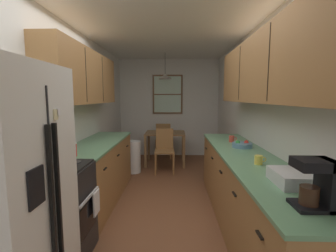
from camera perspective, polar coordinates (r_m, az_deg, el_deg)
ground_plane at (r=4.00m, az=-0.71°, el=-16.01°), size 12.00×12.00×0.00m
wall_left at (r=3.99m, az=-20.54°, el=2.40°), size 0.10×9.00×2.55m
wall_right at (r=3.88m, az=19.60°, el=2.32°), size 0.10×9.00×2.55m
wall_back at (r=6.34m, az=0.24°, el=4.37°), size 4.40×0.10×2.55m
ceiling_slab at (r=3.83m, az=-0.78°, el=22.55°), size 4.40×9.00×0.08m
refrigerator at (r=1.92m, az=-35.30°, el=-14.94°), size 0.70×0.77×1.77m
stove_range at (r=2.64m, az=-25.65°, el=-18.15°), size 0.66×0.59×1.10m
microwave_over_range at (r=2.46m, az=-29.41°, el=6.98°), size 0.39×0.59×0.30m
counter_left at (r=3.78m, az=-16.46°, el=-10.41°), size 0.64×2.04×0.90m
upper_cabinets_left at (r=3.63m, az=-19.62°, el=10.99°), size 0.33×2.12×0.74m
counter_right at (r=3.02m, az=18.47°, el=-15.00°), size 0.64×3.19×0.90m
upper_cabinets_right at (r=2.82m, az=22.69°, el=12.61°), size 0.33×2.87×0.73m
dining_table at (r=5.50m, az=-0.68°, el=-2.86°), size 0.91×0.72×0.75m
dining_chair_near at (r=4.97m, az=-0.84°, el=-5.37°), size 0.41×0.41×0.90m
dining_chair_far at (r=6.09m, az=-1.11°, el=-3.08°), size 0.40×0.40×0.90m
pendant_light at (r=5.44m, az=-0.70°, el=11.87°), size 0.30×0.30×0.57m
back_window at (r=6.26m, az=-0.11°, el=7.63°), size 0.79×0.05×1.02m
trash_bin at (r=5.00m, az=-8.31°, el=-7.36°), size 0.29×0.29×0.66m
storage_canister at (r=2.87m, az=-22.14°, el=-5.25°), size 0.10×0.10×0.16m
dish_towel at (r=2.62m, az=-16.90°, el=-17.27°), size 0.02×0.16×0.24m
coffee_maker at (r=1.69m, az=32.54°, el=-11.46°), size 0.22×0.18×0.30m
mug_by_coffeemaker at (r=2.53m, az=21.05°, el=-7.64°), size 0.12×0.08×0.09m
mug_spare at (r=3.64m, az=15.14°, el=-3.00°), size 0.12×0.08×0.09m
fruit_bowl at (r=3.29m, az=17.46°, el=-4.33°), size 0.26×0.26×0.09m
dish_rack at (r=2.08m, az=27.93°, el=-11.00°), size 0.28×0.34×0.10m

